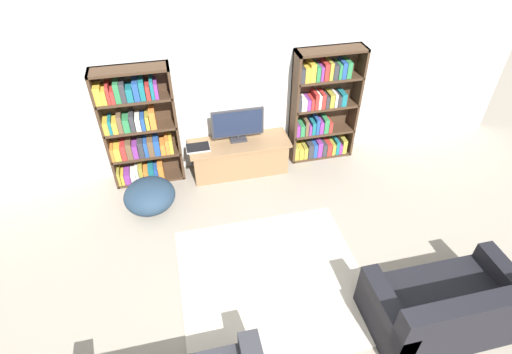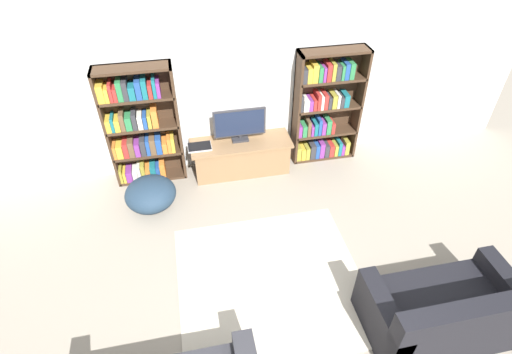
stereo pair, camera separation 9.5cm
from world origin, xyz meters
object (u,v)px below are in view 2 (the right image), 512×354
Objects in this scene: laptop at (200,147)px; television at (240,124)px; bookshelf_right at (324,109)px; tv_stand at (241,156)px; beanbag_ottoman at (151,194)px; bookshelf_left at (141,128)px; couch_right_sofa at (445,312)px.

television is at bearing 7.14° from laptop.
bookshelf_right is 1.29m from television.
tv_stand is 1.44m from beanbag_ottoman.
bookshelf_left is 1.00× the size of bookshelf_right.
bookshelf_left reaches higher than laptop.
bookshelf_left is 1.19× the size of tv_stand.
television is 0.66m from laptop.
bookshelf_right is 5.17× the size of laptop.
laptop reaches higher than beanbag_ottoman.
bookshelf_left is 1.37m from television.
bookshelf_right is at bearing 14.04° from beanbag_ottoman.
laptop is at bearing -178.57° from tv_stand.
couch_right_sofa is (0.24, -3.12, -0.56)m from bookshelf_right.
bookshelf_right is 1.42m from tv_stand.
bookshelf_right is 3.17m from couch_right_sofa.
bookshelf_left is 2.65m from bookshelf_right.
bookshelf_right is at bearing 94.37° from couch_right_sofa.
laptop is (-0.60, -0.08, -0.25)m from television.
tv_stand is at bearing -173.86° from bookshelf_right.
television is at bearing 90.00° from tv_stand.
laptop is (0.76, -0.15, -0.32)m from bookshelf_left.
television is (-0.00, 0.06, 0.52)m from tv_stand.
beanbag_ottoman is at bearing -145.78° from laptop.
bookshelf_left reaches higher than beanbag_ottoman.
bookshelf_right reaches higher than television.
bookshelf_right reaches higher than couch_right_sofa.
beanbag_ottoman is (-1.34, -0.52, -0.06)m from tv_stand.
couch_right_sofa is (2.12, -2.96, -0.25)m from laptop.
bookshelf_right is 1.92m from laptop.
tv_stand is 3.34m from couch_right_sofa.
tv_stand reaches higher than beanbag_ottoman.
bookshelf_left is 0.84m from laptop.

